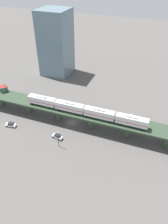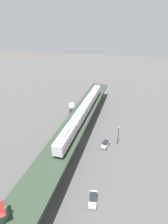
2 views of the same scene
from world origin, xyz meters
The scene contains 9 objects.
ground_plane centered at (0.00, 0.00, 0.00)m, with size 400.00×400.00×0.00m, color #514F4C.
elevated_viaduct centered at (0.00, -0.16, 5.79)m, with size 8.78×92.03×6.72m.
subway_train centered at (-1.42, -5.85, 9.26)m, with size 3.05×49.81×4.45m.
signal_hut centered at (2.55, 36.02, 8.52)m, with size 3.23×3.23×3.40m.
street_car_silver centered at (-11.04, 1.64, 0.94)m, with size 2.65×4.67×1.89m.
street_car_white centered at (-11.53, 23.14, 0.94)m, with size 2.43×4.61×1.89m.
delivery_truck centered at (8.66, -20.40, 1.76)m, with size 4.77×7.52×3.20m.
street_lamp centered at (-14.82, -0.80, 4.11)m, with size 0.44×0.44×6.94m.
office_tower centered at (42.06, 27.91, 18.00)m, with size 16.00×16.00×36.00m.
Camera 1 is at (-66.58, -30.89, 58.89)m, focal length 35.00 mm.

